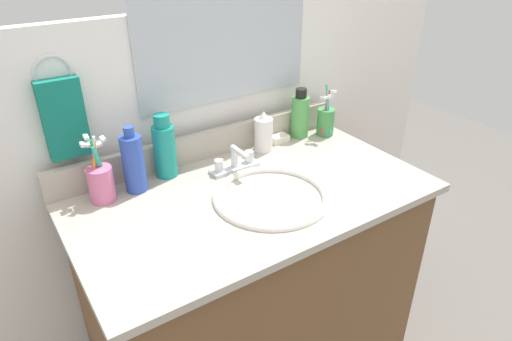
{
  "coord_description": "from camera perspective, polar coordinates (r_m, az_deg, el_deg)",
  "views": [
    {
      "loc": [
        -0.6,
        -0.92,
        1.52
      ],
      "look_at": [
        0.01,
        0.0,
        0.91
      ],
      "focal_mm": 31.49,
      "sensor_mm": 36.0,
      "label": 1
    }
  ],
  "objects": [
    {
      "name": "sink_basin",
      "position": [
        1.28,
        1.95,
        -4.58
      ],
      "size": [
        0.33,
        0.33,
        0.11
      ],
      "color": "white",
      "rests_on": "countertop"
    },
    {
      "name": "faucet",
      "position": [
        1.4,
        -2.62,
        1.08
      ],
      "size": [
        0.16,
        0.1,
        0.08
      ],
      "color": "silver",
      "rests_on": "countertop"
    },
    {
      "name": "back_wall",
      "position": [
        1.64,
        -6.73,
        -3.29
      ],
      "size": [
        2.12,
        0.04,
        1.3
      ],
      "primitive_type": "cube",
      "color": "white",
      "rests_on": "ground_plane"
    },
    {
      "name": "cup_pink",
      "position": [
        1.3,
        -19.12,
        -1.33
      ],
      "size": [
        0.07,
        0.08,
        0.2
      ],
      "color": "#D16693",
      "rests_on": "countertop"
    },
    {
      "name": "bottle_shampoo_blue",
      "position": [
        1.31,
        -15.3,
        0.96
      ],
      "size": [
        0.06,
        0.06,
        0.2
      ],
      "color": "#2D4CB2",
      "rests_on": "countertop"
    },
    {
      "name": "mirror_panel",
      "position": [
        1.43,
        -4.09,
        19.68
      ],
      "size": [
        0.6,
        0.01,
        0.56
      ],
      "primitive_type": "cube",
      "color": "#B2BCC6"
    },
    {
      "name": "cup_green",
      "position": [
        1.65,
        8.84,
        6.29
      ],
      "size": [
        0.07,
        0.07,
        0.19
      ],
      "color": "#3F8C47",
      "rests_on": "countertop"
    },
    {
      "name": "bottle_toner_green",
      "position": [
        1.61,
        5.62,
        7.0
      ],
      "size": [
        0.06,
        0.06,
        0.18
      ],
      "color": "#4C9E4C",
      "rests_on": "countertop"
    },
    {
      "name": "backsplash",
      "position": [
        1.48,
        -6.13,
        3.34
      ],
      "size": [
        1.02,
        0.02,
        0.09
      ],
      "primitive_type": "cube",
      "color": "#B2A899",
      "rests_on": "countertop"
    },
    {
      "name": "bottle_lotion_white",
      "position": [
        1.51,
        0.96,
        4.78
      ],
      "size": [
        0.06,
        0.06,
        0.14
      ],
      "color": "white",
      "rests_on": "countertop"
    },
    {
      "name": "bottle_mouthwash_teal",
      "position": [
        1.37,
        -11.54,
        2.77
      ],
      "size": [
        0.07,
        0.07,
        0.2
      ],
      "color": "teal",
      "rests_on": "countertop"
    },
    {
      "name": "towel_ring",
      "position": [
        1.29,
        -24.4,
        11.16
      ],
      "size": [
        0.1,
        0.01,
        0.1
      ],
      "primitive_type": "torus",
      "rotation": [
        1.57,
        0.0,
        0.0
      ],
      "color": "silver"
    },
    {
      "name": "soap_bar",
      "position": [
        1.59,
        2.95,
        4.08
      ],
      "size": [
        0.06,
        0.04,
        0.02
      ],
      "primitive_type": "cube",
      "color": "white",
      "rests_on": "countertop"
    },
    {
      "name": "vanity_cabinet",
      "position": [
        1.56,
        -0.26,
        -16.4
      ],
      "size": [
        0.98,
        0.52,
        0.82
      ],
      "primitive_type": "cube",
      "color": "brown",
      "rests_on": "ground_plane"
    },
    {
      "name": "hand_towel",
      "position": [
        1.31,
        -23.19,
        6.02
      ],
      "size": [
        0.11,
        0.04,
        0.22
      ],
      "primitive_type": "cube",
      "color": "#147260"
    },
    {
      "name": "countertop",
      "position": [
        1.3,
        -0.3,
        -3.26
      ],
      "size": [
        1.02,
        0.57,
        0.02
      ],
      "primitive_type": "cube",
      "color": "#B2A899",
      "rests_on": "vanity_cabinet"
    }
  ]
}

